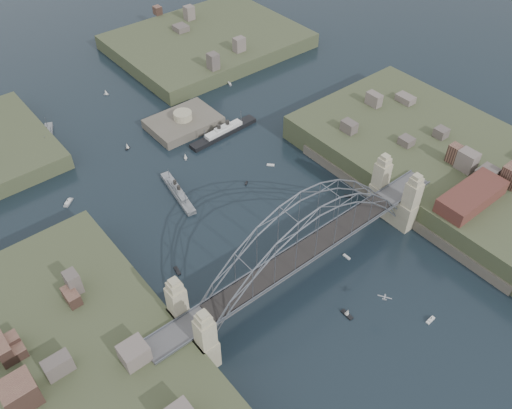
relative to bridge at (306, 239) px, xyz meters
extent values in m
plane|color=black|center=(0.00, 0.00, -12.32)|extent=(500.00, 500.00, 0.00)
cube|color=#545356|center=(0.00, 0.00, -4.32)|extent=(84.00, 6.00, 0.70)
cube|color=slate|center=(0.00, -3.00, -3.77)|extent=(84.00, 0.25, 0.50)
cube|color=slate|center=(0.00, 3.00, -3.77)|extent=(84.00, 0.25, 0.50)
cube|color=black|center=(0.00, 0.00, -3.77)|extent=(55.20, 5.20, 0.35)
cube|color=tan|center=(-31.50, -5.00, -3.47)|extent=(3.40, 3.40, 17.70)
cube|color=tan|center=(-31.50, 5.00, -3.47)|extent=(3.40, 3.40, 17.70)
cube|color=tan|center=(31.50, -5.00, -3.47)|extent=(3.40, 3.40, 17.70)
cube|color=tan|center=(31.50, 5.00, -3.47)|extent=(3.40, 3.40, 17.70)
cube|color=tan|center=(-31.50, 0.00, -8.32)|extent=(4.08, 13.80, 8.00)
cube|color=tan|center=(31.50, 0.00, -8.32)|extent=(4.08, 13.80, 8.00)
cube|color=#544E42|center=(-35.50, 0.00, -11.32)|extent=(6.00, 70.00, 4.00)
cube|color=#3C4429|center=(58.00, 0.00, -10.32)|extent=(50.00, 90.00, 12.00)
cube|color=#544E42|center=(35.50, 0.00, -11.32)|extent=(6.00, 70.00, 4.00)
cube|color=#3C4429|center=(50.00, 110.00, -11.57)|extent=(70.00, 55.00, 9.50)
cube|color=#544E42|center=(12.00, 70.00, -12.82)|extent=(22.00, 16.00, 7.00)
cylinder|color=tan|center=(12.00, 70.00, -8.12)|extent=(6.00, 6.00, 2.40)
cube|color=#592D26|center=(44.00, -14.00, -2.32)|extent=(20.00, 8.00, 4.00)
cube|color=#545356|center=(39.00, -28.00, -11.62)|extent=(4.00, 22.00, 1.40)
cube|color=gray|center=(-7.72, 43.22, -11.90)|extent=(5.63, 19.19, 1.69)
cube|color=gray|center=(-7.72, 43.22, -10.63)|extent=(3.60, 10.64, 1.27)
cube|color=gray|center=(-7.72, 43.22, -9.68)|extent=(2.16, 4.92, 0.85)
cylinder|color=black|center=(-7.93, 41.91, -8.94)|extent=(0.91, 0.91, 1.69)
cylinder|color=black|center=(-7.50, 44.53, -8.94)|extent=(0.91, 0.91, 1.69)
cylinder|color=slate|center=(-8.65, 37.59, -9.15)|extent=(0.17, 0.17, 4.23)
cylinder|color=slate|center=(-6.78, 48.85, -9.15)|extent=(0.17, 0.17, 4.23)
cube|color=gray|center=(-25.44, 90.29, -11.89)|extent=(9.19, 16.78, 1.73)
cube|color=gray|center=(-25.44, 90.29, -10.59)|extent=(5.49, 9.42, 1.30)
cube|color=gray|center=(-25.44, 90.29, -9.62)|extent=(2.95, 4.48, 0.86)
cylinder|color=black|center=(-25.94, 89.18, -8.86)|extent=(0.86, 0.86, 1.73)
cylinder|color=black|center=(-24.95, 91.40, -8.86)|extent=(0.86, 0.86, 1.73)
cylinder|color=slate|center=(-27.55, 85.54, -9.08)|extent=(0.17, 0.17, 4.32)
cylinder|color=slate|center=(-23.34, 95.03, -9.08)|extent=(0.17, 0.17, 4.32)
cube|color=black|center=(19.36, 58.12, -11.87)|extent=(25.06, 4.66, 1.81)
cube|color=silver|center=(19.36, 58.12, -10.51)|extent=(13.82, 3.24, 1.36)
cube|color=silver|center=(19.36, 58.12, -9.49)|extent=(6.32, 2.18, 0.91)
cylinder|color=black|center=(17.62, 58.03, -8.70)|extent=(1.22, 1.22, 1.81)
cylinder|color=black|center=(21.10, 58.20, -8.70)|extent=(1.22, 1.22, 1.81)
cylinder|color=slate|center=(11.90, 57.74, -8.93)|extent=(0.18, 0.18, 4.53)
cylinder|color=slate|center=(26.83, 58.50, -8.93)|extent=(0.18, 0.18, 4.53)
cube|color=#A3A5AA|center=(5.62, -19.42, -6.03)|extent=(1.47, 1.04, 0.27)
cube|color=#A3A5AA|center=(5.62, -19.42, -5.98)|extent=(1.83, 2.78, 0.06)
cube|color=#A3A5AA|center=(4.96, -19.83, -5.89)|extent=(0.63, 0.90, 0.34)
cube|color=silver|center=(-23.04, 19.97, -12.17)|extent=(1.42, 2.90, 0.45)
cube|color=silver|center=(10.07, 34.77, -12.17)|extent=(1.54, 1.41, 0.45)
cube|color=silver|center=(-0.38, -14.88, -12.17)|extent=(1.12, 3.13, 0.45)
cylinder|color=slate|center=(-0.38, -14.88, -11.12)|extent=(0.08, 0.08, 2.20)
cone|color=silver|center=(-0.38, -14.88, -11.12)|extent=(1.04, 1.27, 1.92)
cube|color=silver|center=(20.88, 36.67, -12.17)|extent=(2.04, 2.12, 0.45)
cube|color=silver|center=(-33.11, 59.36, -12.17)|extent=(3.72, 3.38, 0.45)
cube|color=silver|center=(-33.11, 59.36, -11.77)|extent=(2.43, 2.27, 0.40)
cylinder|color=black|center=(-33.11, 59.36, -11.32)|extent=(0.16, 0.16, 0.70)
cube|color=silver|center=(2.89, 55.31, -12.17)|extent=(1.28, 1.77, 0.45)
cylinder|color=slate|center=(2.89, 55.31, -11.12)|extent=(0.08, 0.08, 2.20)
cone|color=silver|center=(2.89, 55.31, -11.12)|extent=(1.46, 1.56, 1.92)
cube|color=silver|center=(12.94, -27.68, -12.17)|extent=(2.51, 0.95, 0.45)
cube|color=silver|center=(12.94, -27.68, -11.77)|extent=(1.52, 0.77, 0.40)
cylinder|color=black|center=(12.94, -27.68, -11.32)|extent=(0.16, 0.16, 0.70)
cube|color=silver|center=(-8.21, 70.95, -12.17)|extent=(1.96, 1.46, 0.45)
cylinder|color=slate|center=(-8.21, 70.95, -11.12)|extent=(0.08, 0.08, 2.20)
cone|color=silver|center=(-8.21, 70.95, -11.12)|extent=(1.57, 1.47, 1.92)
cube|color=silver|center=(28.81, 12.34, -12.17)|extent=(2.13, 2.58, 0.45)
cube|color=silver|center=(1.44, 103.54, -12.17)|extent=(1.68, 1.60, 0.45)
cylinder|color=slate|center=(1.44, 103.54, -11.12)|extent=(0.08, 0.08, 2.20)
cone|color=silver|center=(1.44, 103.54, -11.12)|extent=(1.59, 1.57, 1.92)
cube|color=silver|center=(-39.09, 35.26, -12.17)|extent=(2.12, 2.81, 0.45)
cylinder|color=slate|center=(-39.09, 35.26, -11.12)|extent=(0.08, 0.08, 2.20)
cone|color=silver|center=(-39.09, 35.26, -11.12)|extent=(1.48, 1.57, 1.92)
cube|color=silver|center=(12.05, -2.87, -12.17)|extent=(0.71, 2.05, 0.45)
cube|color=silver|center=(39.53, 81.74, -12.17)|extent=(1.35, 2.60, 0.45)
cube|color=silver|center=(39.53, 81.74, -11.77)|extent=(1.01, 1.61, 0.40)
cylinder|color=black|center=(39.53, 81.74, -11.32)|extent=(0.16, 0.16, 0.70)
camera|label=1|loc=(-60.02, -55.59, 87.08)|focal=37.00mm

